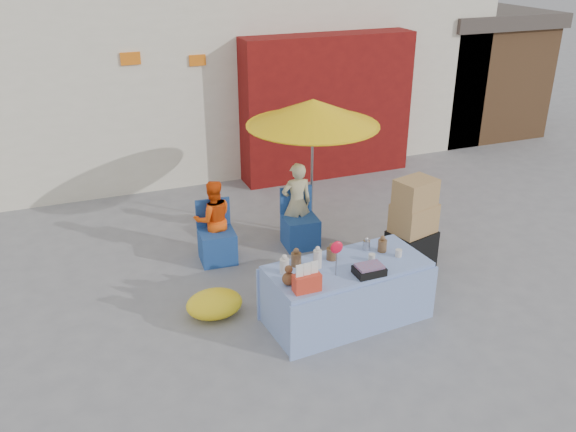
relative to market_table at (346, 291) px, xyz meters
name	(u,v)px	position (x,y,z in m)	size (l,w,h in m)	color
ground	(305,310)	(-0.37, 0.35, -0.38)	(80.00, 80.00, 0.00)	slate
market_table	(346,291)	(0.00, 0.00, 0.00)	(1.97, 1.05, 1.15)	#7F9BCC
chair_left	(217,244)	(-1.02, 1.96, -0.12)	(0.51, 0.50, 0.85)	navy
chair_right	(300,229)	(0.23, 1.96, -0.12)	(0.51, 0.50, 0.85)	navy
vendor_orange	(213,219)	(-1.02, 2.09, 0.19)	(0.55, 0.43, 1.14)	#F24D0C
vendor_beige	(297,203)	(0.23, 2.09, 0.24)	(0.45, 0.30, 1.23)	#BEB587
umbrella	(313,113)	(0.53, 2.24, 1.52)	(1.90, 1.90, 2.09)	gray
box_stack	(413,227)	(1.40, 0.82, 0.22)	(0.68, 0.61, 1.29)	black
tarp_bundle	(214,304)	(-1.42, 0.65, -0.22)	(0.68, 0.55, 0.31)	yellow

